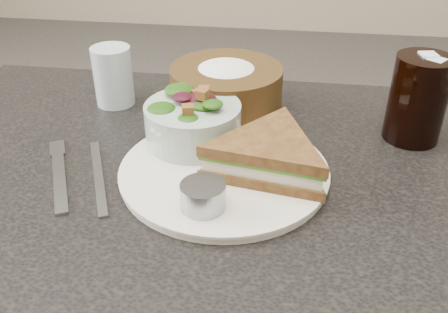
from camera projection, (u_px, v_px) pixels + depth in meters
name	position (u px, v px, depth m)	size (l,w,h in m)	color
dinner_plate	(224.00, 172.00, 0.66)	(0.27, 0.27, 0.01)	silver
sandwich	(269.00, 155.00, 0.64)	(0.19, 0.19, 0.05)	brown
salad_bowl	(193.00, 117.00, 0.70)	(0.14, 0.14, 0.08)	#A0B3A9
dressing_ramekin	(203.00, 196.00, 0.58)	(0.05, 0.05, 0.03)	gray
orange_wedge	(244.00, 140.00, 0.70)	(0.07, 0.07, 0.03)	orange
fork	(59.00, 178.00, 0.66)	(0.02, 0.16, 0.00)	#9FA3AA
knife	(98.00, 176.00, 0.66)	(0.01, 0.18, 0.00)	#9C9FA6
bread_basket	(226.00, 82.00, 0.80)	(0.18, 0.18, 0.10)	brown
cola_glass	(419.00, 95.00, 0.72)	(0.08, 0.08, 0.14)	black
water_glass	(113.00, 76.00, 0.83)	(0.06, 0.06, 0.10)	silver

